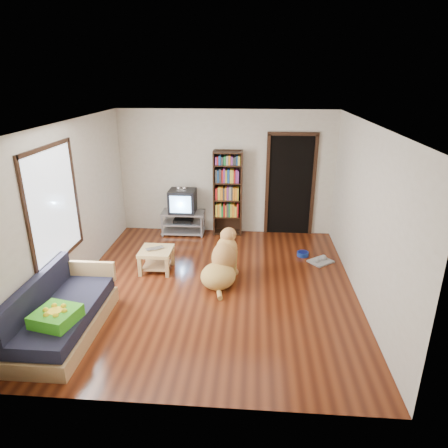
# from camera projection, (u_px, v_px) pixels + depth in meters

# --- Properties ---
(ground) EXTENTS (5.00, 5.00, 0.00)m
(ground) POSITION_uv_depth(u_px,v_px,m) (214.00, 287.00, 6.50)
(ground) COLOR #612610
(ground) RESTS_ON ground
(ceiling) EXTENTS (5.00, 5.00, 0.00)m
(ceiling) POSITION_uv_depth(u_px,v_px,m) (213.00, 124.00, 5.58)
(ceiling) COLOR white
(ceiling) RESTS_ON ground
(wall_back) EXTENTS (4.50, 0.00, 4.50)m
(wall_back) POSITION_uv_depth(u_px,v_px,m) (226.00, 173.00, 8.37)
(wall_back) COLOR beige
(wall_back) RESTS_ON ground
(wall_front) EXTENTS (4.50, 0.00, 4.50)m
(wall_front) POSITION_uv_depth(u_px,v_px,m) (186.00, 298.00, 3.71)
(wall_front) COLOR beige
(wall_front) RESTS_ON ground
(wall_left) EXTENTS (0.00, 5.00, 5.00)m
(wall_left) POSITION_uv_depth(u_px,v_px,m) (70.00, 208.00, 6.21)
(wall_left) COLOR beige
(wall_left) RESTS_ON ground
(wall_right) EXTENTS (0.00, 5.00, 5.00)m
(wall_right) POSITION_uv_depth(u_px,v_px,m) (365.00, 215.00, 5.88)
(wall_right) COLOR beige
(wall_right) RESTS_ON ground
(green_cushion) EXTENTS (0.57, 0.57, 0.16)m
(green_cushion) POSITION_uv_depth(u_px,v_px,m) (56.00, 316.00, 4.83)
(green_cushion) COLOR green
(green_cushion) RESTS_ON sofa
(laptop) EXTENTS (0.37, 0.33, 0.02)m
(laptop) POSITION_uv_depth(u_px,v_px,m) (156.00, 250.00, 6.88)
(laptop) COLOR silver
(laptop) RESTS_ON coffee_table
(dog_bowl) EXTENTS (0.22, 0.22, 0.08)m
(dog_bowl) POSITION_uv_depth(u_px,v_px,m) (303.00, 254.00, 7.59)
(dog_bowl) COLOR navy
(dog_bowl) RESTS_ON ground
(grey_rag) EXTENTS (0.51, 0.50, 0.03)m
(grey_rag) POSITION_uv_depth(u_px,v_px,m) (321.00, 261.00, 7.35)
(grey_rag) COLOR gray
(grey_rag) RESTS_ON ground
(window) EXTENTS (0.03, 1.46, 1.70)m
(window) POSITION_uv_depth(u_px,v_px,m) (54.00, 205.00, 5.67)
(window) COLOR white
(window) RESTS_ON wall_left
(doorway) EXTENTS (1.03, 0.05, 2.19)m
(doorway) POSITION_uv_depth(u_px,v_px,m) (290.00, 183.00, 8.32)
(doorway) COLOR black
(doorway) RESTS_ON wall_back
(tv_stand) EXTENTS (0.90, 0.45, 0.50)m
(tv_stand) POSITION_uv_depth(u_px,v_px,m) (183.00, 222.00, 8.57)
(tv_stand) COLOR #99999E
(tv_stand) RESTS_ON ground
(crt_tv) EXTENTS (0.55, 0.52, 0.58)m
(crt_tv) POSITION_uv_depth(u_px,v_px,m) (183.00, 201.00, 8.42)
(crt_tv) COLOR black
(crt_tv) RESTS_ON tv_stand
(bookshelf) EXTENTS (0.60, 0.30, 1.80)m
(bookshelf) POSITION_uv_depth(u_px,v_px,m) (228.00, 189.00, 8.33)
(bookshelf) COLOR black
(bookshelf) RESTS_ON ground
(sofa) EXTENTS (0.80, 1.80, 0.80)m
(sofa) POSITION_uv_depth(u_px,v_px,m) (62.00, 316.00, 5.26)
(sofa) COLOR tan
(sofa) RESTS_ON ground
(coffee_table) EXTENTS (0.55, 0.55, 0.40)m
(coffee_table) POSITION_uv_depth(u_px,v_px,m) (156.00, 256.00, 6.95)
(coffee_table) COLOR #D8B46F
(coffee_table) RESTS_ON ground
(dog) EXTENTS (0.74, 1.10, 0.91)m
(dog) POSITION_uv_depth(u_px,v_px,m) (222.00, 263.00, 6.56)
(dog) COLOR gold
(dog) RESTS_ON ground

